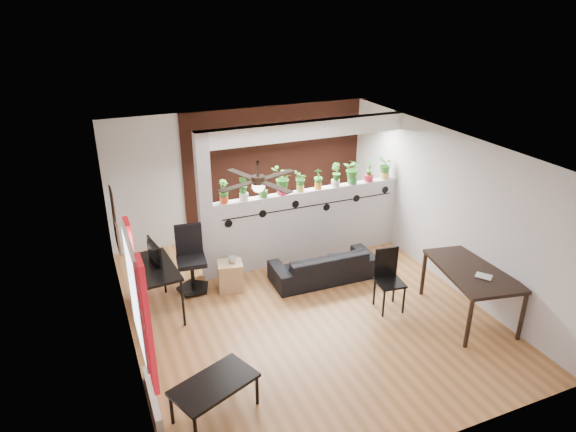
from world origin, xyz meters
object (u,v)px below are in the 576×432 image
(potted_plant_8, at_px, (369,169))
(cube_shelf, at_px, (230,276))
(cup, at_px, (233,260))
(potted_plant_2, at_px, (263,185))
(potted_plant_7, at_px, (353,171))
(coffee_table, at_px, (214,386))
(sofa, at_px, (323,265))
(computer_desk, at_px, (154,271))
(ceiling_fan, at_px, (258,182))
(potted_plant_6, at_px, (336,174))
(office_chair, at_px, (191,263))
(potted_plant_3, at_px, (282,180))
(potted_plant_9, at_px, (385,167))
(dining_table, at_px, (472,274))
(folding_chair, at_px, (388,274))
(potted_plant_1, at_px, (244,187))
(potted_plant_0, at_px, (224,191))
(potted_plant_4, at_px, (300,181))
(potted_plant_5, at_px, (318,178))

(potted_plant_8, distance_m, cube_shelf, 3.25)
(cup, bearing_deg, cube_shelf, 180.00)
(potted_plant_2, relative_size, potted_plant_7, 0.90)
(coffee_table, bearing_deg, sofa, 42.04)
(cube_shelf, xyz_separation_m, computer_desk, (-1.25, -0.23, 0.49))
(ceiling_fan, distance_m, potted_plant_6, 2.88)
(office_chair, relative_size, coffee_table, 0.99)
(potted_plant_3, relative_size, potted_plant_9, 1.10)
(dining_table, bearing_deg, sofa, 129.57)
(sofa, height_order, folding_chair, folding_chair)
(potted_plant_2, height_order, cube_shelf, potted_plant_2)
(sofa, xyz_separation_m, coffee_table, (-2.58, -2.32, 0.15))
(potted_plant_1, height_order, potted_plant_7, potted_plant_7)
(office_chair, bearing_deg, potted_plant_3, 8.92)
(potted_plant_7, xyz_separation_m, folding_chair, (-0.45, -1.99, -1.01))
(potted_plant_8, distance_m, office_chair, 3.68)
(potted_plant_0, height_order, coffee_table, potted_plant_0)
(potted_plant_6, xyz_separation_m, folding_chair, (-0.09, -1.99, -0.99))
(cup, xyz_separation_m, office_chair, (-0.64, 0.26, -0.06))
(ceiling_fan, distance_m, potted_plant_3, 2.21)
(potted_plant_1, distance_m, cube_shelf, 1.50)
(potted_plant_0, bearing_deg, potted_plant_8, -0.00)
(potted_plant_8, bearing_deg, potted_plant_0, 180.00)
(potted_plant_1, bearing_deg, potted_plant_2, 0.00)
(potted_plant_6, distance_m, computer_desk, 3.64)
(potted_plant_0, xyz_separation_m, coffee_table, (-1.10, -3.15, -1.16))
(cup, bearing_deg, sofa, -10.94)
(ceiling_fan, bearing_deg, potted_plant_7, 36.00)
(cube_shelf, bearing_deg, ceiling_fan, -74.53)
(computer_desk, bearing_deg, cup, 10.12)
(potted_plant_4, height_order, computer_desk, potted_plant_4)
(ceiling_fan, height_order, potted_plant_5, ceiling_fan)
(potted_plant_8, relative_size, folding_chair, 0.44)
(office_chair, height_order, coffee_table, office_chair)
(potted_plant_3, bearing_deg, potted_plant_7, 0.00)
(potted_plant_5, distance_m, potted_plant_6, 0.35)
(folding_chair, bearing_deg, potted_plant_9, 59.98)
(potted_plant_0, xyz_separation_m, computer_desk, (-1.35, -0.76, -0.83))
(potted_plant_8, relative_size, sofa, 0.25)
(potted_plant_0, bearing_deg, office_chair, -158.37)
(coffee_table, bearing_deg, cup, 68.35)
(potted_plant_8, distance_m, cup, 3.09)
(potted_plant_1, distance_m, potted_plant_4, 1.05)
(potted_plant_7, distance_m, office_chair, 3.35)
(ceiling_fan, relative_size, potted_plant_1, 2.76)
(potted_plant_0, relative_size, computer_desk, 0.34)
(potted_plant_3, height_order, coffee_table, potted_plant_3)
(ceiling_fan, distance_m, potted_plant_1, 1.98)
(cup, bearing_deg, ceiling_fan, -88.44)
(potted_plant_9, xyz_separation_m, coffee_table, (-4.26, -3.15, -1.18))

